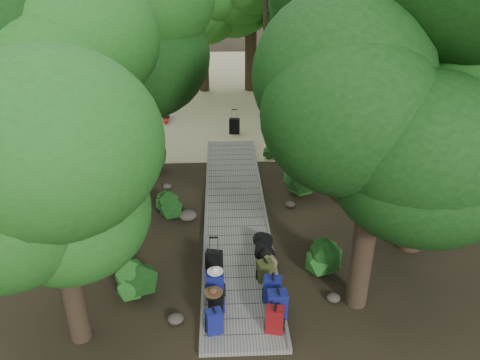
{
  "coord_description": "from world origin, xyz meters",
  "views": [
    {
      "loc": [
        -0.45,
        -12.22,
        7.85
      ],
      "look_at": [
        0.17,
        1.41,
        1.0
      ],
      "focal_mm": 35.0,
      "sensor_mm": 36.0,
      "label": 1
    }
  ],
  "objects_px": {
    "backpack_right_c": "(272,288)",
    "backpack_left_a": "(214,320)",
    "suitcase_on_boardwalk": "(214,262)",
    "kayak": "(166,118)",
    "backpack_right_a": "(275,318)",
    "backpack_right_d": "(265,270)",
    "backpack_right_b": "(277,304)",
    "duffel_right_black": "(264,247)",
    "sun_lounger": "(290,115)",
    "lone_suitcase_on_sand": "(234,126)",
    "duffel_right_khaki": "(268,259)",
    "backpack_left_c": "(215,284)",
    "backpack_left_b": "(216,302)",
    "backpack_left_d": "(212,261)"
  },
  "relations": [
    {
      "from": "backpack_left_c",
      "to": "suitcase_on_boardwalk",
      "type": "height_order",
      "value": "backpack_left_c"
    },
    {
      "from": "backpack_right_a",
      "to": "suitcase_on_boardwalk",
      "type": "distance_m",
      "value": 2.54
    },
    {
      "from": "backpack_left_a",
      "to": "duffel_right_khaki",
      "type": "height_order",
      "value": "backpack_left_a"
    },
    {
      "from": "duffel_right_black",
      "to": "suitcase_on_boardwalk",
      "type": "relative_size",
      "value": 1.13
    },
    {
      "from": "backpack_left_a",
      "to": "backpack_right_d",
      "type": "distance_m",
      "value": 2.21
    },
    {
      "from": "backpack_left_c",
      "to": "backpack_right_d",
      "type": "xyz_separation_m",
      "value": [
        1.27,
        0.62,
        -0.09
      ]
    },
    {
      "from": "lone_suitcase_on_sand",
      "to": "sun_lounger",
      "type": "distance_m",
      "value": 3.37
    },
    {
      "from": "backpack_left_b",
      "to": "sun_lounger",
      "type": "height_order",
      "value": "backpack_left_b"
    },
    {
      "from": "lone_suitcase_on_sand",
      "to": "backpack_left_a",
      "type": "bearing_deg",
      "value": -82.67
    },
    {
      "from": "duffel_right_khaki",
      "to": "backpack_right_a",
      "type": "bearing_deg",
      "value": -104.78
    },
    {
      "from": "backpack_left_c",
      "to": "duffel_right_black",
      "type": "bearing_deg",
      "value": 52.56
    },
    {
      "from": "backpack_right_c",
      "to": "kayak",
      "type": "height_order",
      "value": "backpack_right_c"
    },
    {
      "from": "backpack_right_c",
      "to": "backpack_left_a",
      "type": "bearing_deg",
      "value": -134.48
    },
    {
      "from": "suitcase_on_boardwalk",
      "to": "backpack_left_a",
      "type": "bearing_deg",
      "value": -77.5
    },
    {
      "from": "backpack_left_a",
      "to": "kayak",
      "type": "xyz_separation_m",
      "value": [
        -2.47,
        14.55,
        -0.29
      ]
    },
    {
      "from": "backpack_left_d",
      "to": "lone_suitcase_on_sand",
      "type": "bearing_deg",
      "value": 71.5
    },
    {
      "from": "backpack_left_c",
      "to": "kayak",
      "type": "relative_size",
      "value": 0.27
    },
    {
      "from": "sun_lounger",
      "to": "backpack_left_c",
      "type": "bearing_deg",
      "value": -125.06
    },
    {
      "from": "backpack_right_c",
      "to": "backpack_right_d",
      "type": "relative_size",
      "value": 1.2
    },
    {
      "from": "backpack_right_c",
      "to": "duffel_right_black",
      "type": "height_order",
      "value": "backpack_right_c"
    },
    {
      "from": "backpack_right_a",
      "to": "kayak",
      "type": "height_order",
      "value": "backpack_right_a"
    },
    {
      "from": "sun_lounger",
      "to": "backpack_right_a",
      "type": "bearing_deg",
      "value": -118.79
    },
    {
      "from": "backpack_left_a",
      "to": "backpack_right_c",
      "type": "height_order",
      "value": "backpack_right_c"
    },
    {
      "from": "backpack_left_b",
      "to": "suitcase_on_boardwalk",
      "type": "distance_m",
      "value": 1.53
    },
    {
      "from": "backpack_right_d",
      "to": "suitcase_on_boardwalk",
      "type": "height_order",
      "value": "suitcase_on_boardwalk"
    },
    {
      "from": "backpack_right_c",
      "to": "sun_lounger",
      "type": "relative_size",
      "value": 0.44
    },
    {
      "from": "backpack_left_a",
      "to": "backpack_right_d",
      "type": "bearing_deg",
      "value": 37.73
    },
    {
      "from": "backpack_right_c",
      "to": "backpack_right_d",
      "type": "xyz_separation_m",
      "value": [
        -0.1,
        0.8,
        -0.06
      ]
    },
    {
      "from": "suitcase_on_boardwalk",
      "to": "backpack_left_b",
      "type": "bearing_deg",
      "value": -75.59
    },
    {
      "from": "duffel_right_black",
      "to": "lone_suitcase_on_sand",
      "type": "height_order",
      "value": "lone_suitcase_on_sand"
    },
    {
      "from": "backpack_left_d",
      "to": "backpack_left_b",
      "type": "bearing_deg",
      "value": -98.96
    },
    {
      "from": "backpack_left_d",
      "to": "kayak",
      "type": "xyz_separation_m",
      "value": [
        -2.4,
        12.25,
        -0.2
      ]
    },
    {
      "from": "backpack_left_d",
      "to": "duffel_right_khaki",
      "type": "bearing_deg",
      "value": -8.18
    },
    {
      "from": "suitcase_on_boardwalk",
      "to": "kayak",
      "type": "distance_m",
      "value": 12.67
    },
    {
      "from": "backpack_right_c",
      "to": "suitcase_on_boardwalk",
      "type": "distance_m",
      "value": 1.81
    },
    {
      "from": "backpack_left_d",
      "to": "backpack_right_c",
      "type": "height_order",
      "value": "backpack_right_c"
    },
    {
      "from": "duffel_right_black",
      "to": "backpack_right_d",
      "type": "bearing_deg",
      "value": -84.77
    },
    {
      "from": "lone_suitcase_on_sand",
      "to": "sun_lounger",
      "type": "height_order",
      "value": "lone_suitcase_on_sand"
    },
    {
      "from": "backpack_right_b",
      "to": "duffel_right_black",
      "type": "height_order",
      "value": "backpack_right_b"
    },
    {
      "from": "backpack_right_d",
      "to": "sun_lounger",
      "type": "height_order",
      "value": "backpack_right_d"
    },
    {
      "from": "duffel_right_black",
      "to": "sun_lounger",
      "type": "distance_m",
      "value": 11.72
    },
    {
      "from": "backpack_left_c",
      "to": "backpack_right_a",
      "type": "distance_m",
      "value": 1.78
    },
    {
      "from": "suitcase_on_boardwalk",
      "to": "kayak",
      "type": "relative_size",
      "value": 0.22
    },
    {
      "from": "backpack_left_b",
      "to": "kayak",
      "type": "height_order",
      "value": "backpack_left_b"
    },
    {
      "from": "duffel_right_black",
      "to": "sun_lounger",
      "type": "bearing_deg",
      "value": 87.35
    },
    {
      "from": "kayak",
      "to": "backpack_right_d",
      "type": "bearing_deg",
      "value": -77.22
    },
    {
      "from": "backpack_right_a",
      "to": "duffel_right_khaki",
      "type": "xyz_separation_m",
      "value": [
        0.1,
        2.46,
        -0.18
      ]
    },
    {
      "from": "backpack_left_a",
      "to": "suitcase_on_boardwalk",
      "type": "bearing_deg",
      "value": 73.75
    },
    {
      "from": "backpack_left_a",
      "to": "duffel_right_black",
      "type": "distance_m",
      "value": 3.21
    },
    {
      "from": "backpack_right_b",
      "to": "kayak",
      "type": "relative_size",
      "value": 0.27
    }
  ]
}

